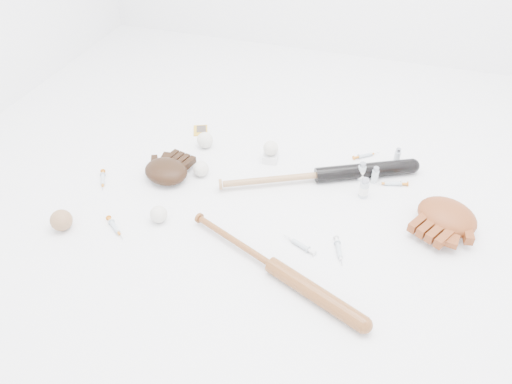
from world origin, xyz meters
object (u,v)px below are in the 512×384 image
(bat_wood, at_px, (272,265))
(glove_dark, at_px, (166,171))
(bat_dark, at_px, (318,175))
(pedestal, at_px, (271,158))

(bat_wood, relative_size, glove_dark, 3.41)
(bat_wood, height_order, glove_dark, glove_dark)
(bat_dark, relative_size, pedestal, 13.65)
(bat_dark, distance_m, pedestal, 0.25)
(bat_dark, bearing_deg, bat_wood, -121.12)
(bat_wood, distance_m, pedestal, 0.65)
(bat_wood, relative_size, pedestal, 12.02)
(glove_dark, bearing_deg, pedestal, 47.61)
(pedestal, bearing_deg, bat_wood, -73.05)
(bat_wood, bearing_deg, pedestal, 130.53)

